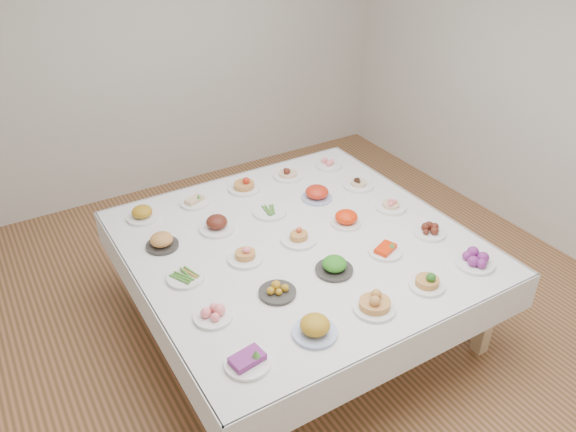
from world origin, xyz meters
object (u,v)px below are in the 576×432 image
dish_12 (299,234)px  dish_24 (329,163)px  display_table (299,248)px  dish_0 (247,357)px

dish_12 → dish_24: dish_12 is taller
display_table → dish_24: bearing=45.1°
display_table → dish_24: dish_24 is taller
display_table → dish_0: size_ratio=9.17×
dish_0 → dish_24: dish_0 is taller
display_table → dish_12: dish_12 is taller
dish_12 → dish_0: bearing=-135.3°
display_table → dish_0: bearing=-135.3°
dish_12 → dish_24: 1.21m
dish_24 → dish_0: bearing=-135.1°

